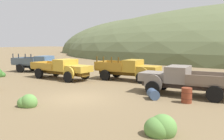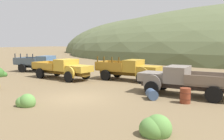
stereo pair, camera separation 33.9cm
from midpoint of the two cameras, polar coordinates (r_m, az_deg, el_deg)
ground_plane at (r=14.90m, az=-7.94°, el=-6.71°), size 300.00×300.00×0.00m
hill_far_left at (r=88.38m, az=11.54°, el=4.25°), size 71.16×62.60×24.57m
truck_chalk_blue at (r=28.60m, az=-15.39°, el=1.53°), size 6.62×3.52×2.16m
truck_faded_yellow at (r=22.51m, az=-10.63°, el=0.32°), size 6.72×2.95×1.89m
truck_mustard at (r=21.41m, az=5.40°, el=0.10°), size 5.82×2.55×2.16m
truck_primer_gray at (r=16.16m, az=16.26°, el=-2.28°), size 6.08×2.58×1.89m
oil_drum_by_truck at (r=14.64m, az=10.21°, el=-5.77°), size 0.98×1.04×0.61m
oil_drum_spare at (r=14.14m, az=17.86°, el=-5.88°), size 0.63×0.63×0.87m
bush_front_right at (r=9.23m, az=11.73°, el=-13.53°), size 1.19×1.13×1.01m
bush_between_trucks at (r=26.46m, az=-25.07°, el=-0.82°), size 1.31×1.40×1.23m
bush_lone_scrub at (r=13.66m, az=-19.31°, el=-7.32°), size 1.11×0.88×0.88m
bush_near_barrel at (r=18.20m, az=18.94°, el=-4.03°), size 0.76×0.57×0.69m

